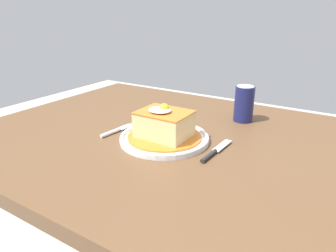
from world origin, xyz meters
name	(u,v)px	position (x,y,z in m)	size (l,w,h in m)	color
dining_table	(155,162)	(0.00, 0.00, 0.62)	(1.11, 0.94, 0.73)	brown
main_plate	(164,138)	(0.07, -0.05, 0.74)	(0.26, 0.26, 0.02)	white
sandwich_meal	(164,125)	(0.07, -0.05, 0.78)	(0.22, 0.22, 0.10)	#C66B23
fork	(115,131)	(-0.10, -0.07, 0.74)	(0.03, 0.14, 0.01)	silver
knife	(213,153)	(0.23, -0.06, 0.74)	(0.02, 0.17, 0.01)	#262628
soda_can	(244,104)	(0.21, 0.25, 0.79)	(0.07, 0.07, 0.12)	#191E51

